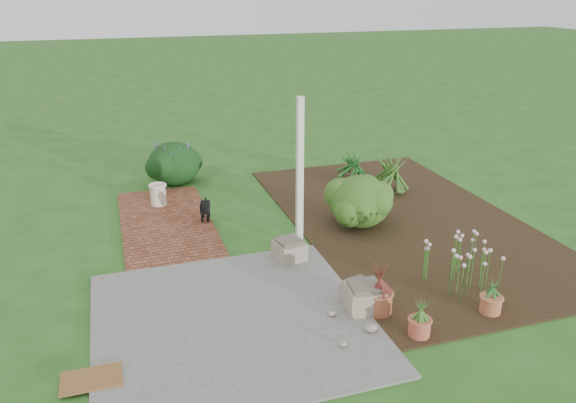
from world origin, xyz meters
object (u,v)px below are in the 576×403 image
object	(u,v)px
cream_ceramic_urn	(158,195)
black_dog	(205,207)
stone_trough_near	(358,293)
evergreen_shrub	(360,200)

from	to	relation	value
cream_ceramic_urn	black_dog	bearing A→B (deg)	-55.52
cream_ceramic_urn	stone_trough_near	bearing A→B (deg)	-63.63
black_dog	cream_ceramic_urn	size ratio (longest dim) A/B	1.22
stone_trough_near	cream_ceramic_urn	size ratio (longest dim) A/B	0.96
stone_trough_near	evergreen_shrub	distance (m)	2.70
evergreen_shrub	black_dog	bearing A→B (deg)	159.26
black_dog	stone_trough_near	bearing A→B (deg)	-51.37
stone_trough_near	cream_ceramic_urn	xyz separation A→B (m)	(-2.22, 4.48, 0.07)
stone_trough_near	evergreen_shrub	size ratio (longest dim) A/B	0.35
black_dog	cream_ceramic_urn	xyz separation A→B (m)	(-0.73, 1.07, -0.06)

